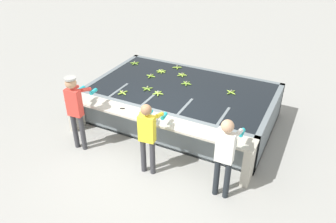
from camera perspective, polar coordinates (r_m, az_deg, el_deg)
ground_plane at (r=7.28m, az=-3.60°, el=-7.87°), size 80.00×80.00×0.00m
wash_tank at (r=8.36m, az=2.50°, el=1.41°), size 4.47×2.72×0.90m
work_ledge at (r=7.06m, az=-2.85°, el=-2.80°), size 4.47×0.45×0.90m
worker_0 at (r=7.23m, az=-15.81°, el=0.94°), size 0.44×0.74×1.76m
worker_1 at (r=6.36m, az=-3.54°, el=-3.73°), size 0.46×0.73×1.59m
worker_2 at (r=5.85m, az=9.92°, el=-6.90°), size 0.42×0.72×1.67m
banana_bunch_floating_0 at (r=8.78m, az=2.45°, el=6.40°), size 0.28×0.27×0.08m
banana_bunch_floating_1 at (r=7.82m, az=-1.75°, el=3.18°), size 0.27×0.27×0.08m
banana_bunch_floating_2 at (r=9.57m, az=-5.82°, el=8.38°), size 0.28×0.27×0.08m
banana_bunch_floating_3 at (r=8.01m, az=10.93°, el=3.31°), size 0.27×0.27×0.08m
banana_bunch_floating_4 at (r=8.06m, az=-3.61°, el=4.01°), size 0.27×0.28×0.08m
banana_bunch_floating_5 at (r=8.31m, az=3.22°, el=4.90°), size 0.27×0.28×0.08m
banana_bunch_floating_6 at (r=8.99m, az=-1.19°, el=7.01°), size 0.28×0.28×0.08m
banana_bunch_floating_7 at (r=9.24m, az=1.61°, el=7.69°), size 0.26×0.26×0.08m
banana_bunch_floating_8 at (r=7.92m, az=-7.89°, el=3.27°), size 0.27×0.27×0.08m
banana_bunch_floating_9 at (r=8.72m, az=-3.01°, el=6.20°), size 0.28×0.28×0.08m
knife_0 at (r=7.26m, az=-7.40°, el=0.52°), size 0.33×0.18×0.02m
knife_1 at (r=6.91m, az=-3.58°, el=-0.98°), size 0.35×0.04×0.02m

